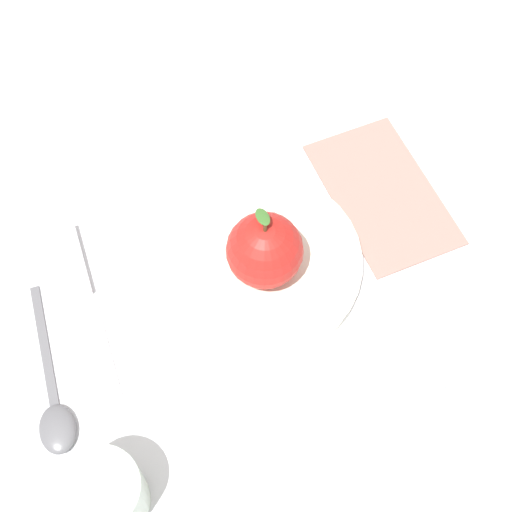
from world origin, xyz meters
The scene contains 8 objects.
ground_plane centered at (0.00, 0.00, 0.00)m, with size 2.40×2.40×0.00m, color silver.
dinner_plate centered at (0.01, -0.04, 0.01)m, with size 0.22×0.22×0.01m.
apple centered at (0.00, -0.04, 0.05)m, with size 0.08×0.08×0.09m.
side_bowl centered at (-0.11, -0.15, 0.02)m, with size 0.11×0.11×0.04m.
cup centered at (-0.19, 0.14, 0.04)m, with size 0.07×0.07×0.07m.
knife centered at (0.02, 0.14, 0.00)m, with size 0.20×0.04×0.01m.
spoon centered at (-0.09, 0.18, 0.01)m, with size 0.18×0.04×0.01m.
linen_napkin centered at (0.07, -0.19, 0.00)m, with size 0.11×0.19×0.00m, color gray.
Camera 1 is at (-0.34, 0.05, 0.68)m, focal length 51.52 mm.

